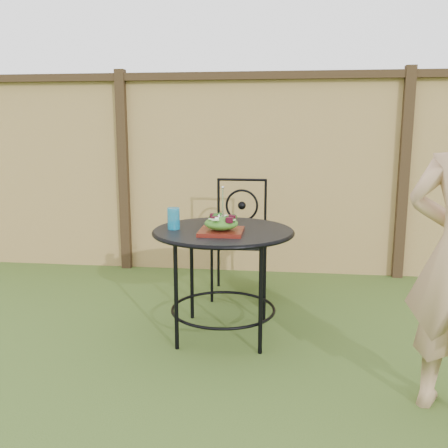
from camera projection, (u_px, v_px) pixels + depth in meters
name	position (u px, v px, depth m)	size (l,w,h in m)	color
ground	(235.00, 383.00, 2.73)	(60.00, 60.00, 0.00)	#2A4315
fence	(259.00, 173.00, 4.68)	(8.00, 0.12, 1.90)	tan
patio_table	(223.00, 250.00, 3.26)	(0.92, 0.92, 0.72)	black
patio_chair	(240.00, 234.00, 4.13)	(0.46, 0.46, 0.95)	black
salad_plate	(221.00, 232.00, 3.11)	(0.27, 0.27, 0.02)	#4E0B0E
salad	(221.00, 223.00, 3.10)	(0.21, 0.21, 0.08)	#235614
fork	(223.00, 203.00, 3.07)	(0.01, 0.01, 0.18)	silver
drinking_glass	(174.00, 218.00, 3.23)	(0.08, 0.08, 0.14)	#0E79A5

